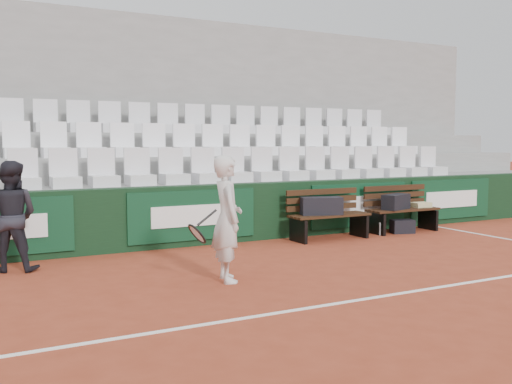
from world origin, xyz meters
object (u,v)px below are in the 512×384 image
bench_left (330,227)px  sports_bag_right (396,202)px  ball_kid (11,216)px  water_bottle_near (302,234)px  water_bottle_far (381,229)px  bench_right (403,220)px  tennis_player (227,219)px  sports_bag_left (321,206)px  sports_bag_ground (402,226)px

bench_left → sports_bag_right: 1.58m
bench_left → sports_bag_right: (1.53, 0.03, 0.37)m
bench_left → ball_kid: ball_kid is taller
water_bottle_near → water_bottle_far: bearing=-7.2°
bench_left → water_bottle_far: size_ratio=6.19×
sports_bag_right → bench_left: bearing=-179.0°
bench_right → ball_kid: ball_kid is taller
bench_left → water_bottle_far: bench_left is taller
sports_bag_right → tennis_player: tennis_player is taller
bench_left → water_bottle_near: size_ratio=6.72×
bench_left → tennis_player: (-2.88, -1.93, 0.55)m
bench_left → bench_right: bearing=1.8°
sports_bag_right → water_bottle_near: bearing=177.8°
bench_right → sports_bag_right: bearing=-171.9°
tennis_player → ball_kid: 2.96m
sports_bag_left → sports_bag_ground: size_ratio=1.72×
sports_bag_ground → tennis_player: tennis_player is taller
sports_bag_ground → water_bottle_far: size_ratio=1.73×
bench_right → sports_bag_ground: (-0.12, -0.13, -0.10)m
sports_bag_right → water_bottle_far: sports_bag_right is taller
sports_bag_ground → water_bottle_near: bearing=175.2°
water_bottle_far → tennis_player: 4.42m
bench_left → sports_bag_left: bearing=173.6°
sports_bag_ground → tennis_player: bearing=-157.6°
sports_bag_ground → water_bottle_near: size_ratio=1.88×
bench_right → bench_left: bearing=-178.2°
water_bottle_far → ball_kid: bearing=180.0°
bench_left → water_bottle_near: (-0.50, 0.10, -0.11)m
bench_right → sports_bag_ground: size_ratio=3.58×
water_bottle_near → ball_kid: ball_kid is taller
bench_right → water_bottle_far: (-0.65, -0.15, -0.10)m
tennis_player → ball_kid: tennis_player is taller
sports_bag_right → ball_kid: bearing=-179.0°
bench_left → sports_bag_left: 0.42m
sports_bag_left → ball_kid: size_ratio=0.49×
water_bottle_near → tennis_player: 3.20m
sports_bag_left → water_bottle_far: bearing=-5.3°
bench_left → ball_kid: 5.23m
ball_kid → bench_left: bearing=-154.8°
sports_bag_ground → ball_kid: bearing=-179.8°
tennis_player → ball_kid: size_ratio=1.06×
bench_left → bench_right: size_ratio=1.00×
water_bottle_far → ball_kid: ball_kid is taller
tennis_player → sports_bag_right: bearing=23.9°
sports_bag_right → sports_bag_ground: bearing=-50.7°
sports_bag_ground → sports_bag_right: bearing=129.3°
sports_bag_left → water_bottle_near: bearing=165.7°
water_bottle_far → bench_right: bearing=13.1°
sports_bag_right → bench_right: bearing=8.1°
water_bottle_near → ball_kid: size_ratio=0.15×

